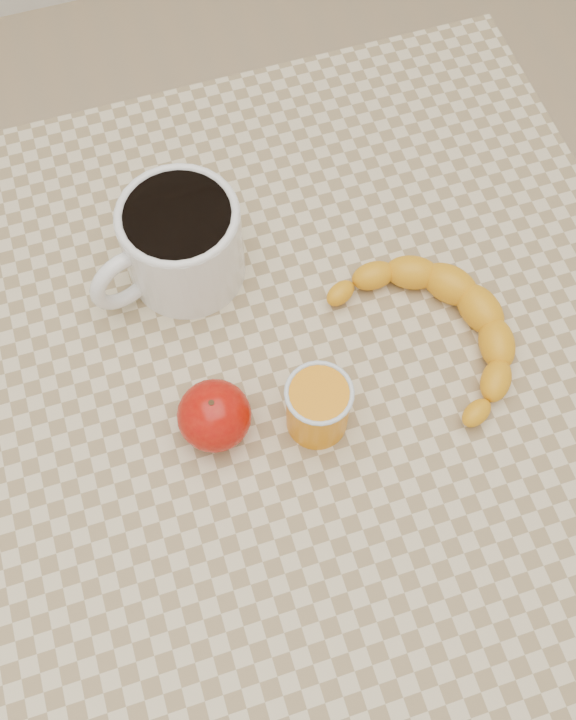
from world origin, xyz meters
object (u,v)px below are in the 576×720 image
object	(u,v)px
table	(288,400)
apple	(214,416)
orange_juice_glass	(318,407)
coffee_mug	(179,242)
banana	(436,330)

from	to	relation	value
table	apple	xyz separation A→B (m)	(-0.09, -0.04, 0.12)
table	apple	size ratio (longest dim) A/B	10.65
table	orange_juice_glass	xyz separation A→B (m)	(0.01, -0.06, 0.12)
coffee_mug	banana	world-z (taller)	coffee_mug
apple	banana	world-z (taller)	apple
orange_juice_glass	apple	xyz separation A→B (m)	(-0.10, 0.02, -0.01)
orange_juice_glass	banana	bearing A→B (deg)	19.17
orange_juice_glass	apple	world-z (taller)	orange_juice_glass
table	orange_juice_glass	bearing A→B (deg)	-81.43
coffee_mug	apple	distance (m)	0.19
coffee_mug	banana	distance (m)	0.28
table	coffee_mug	world-z (taller)	coffee_mug
table	orange_juice_glass	world-z (taller)	orange_juice_glass
coffee_mug	orange_juice_glass	distance (m)	0.22
table	banana	bearing A→B (deg)	-4.97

